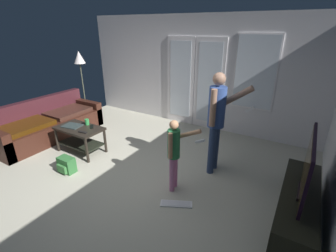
# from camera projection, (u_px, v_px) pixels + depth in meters

# --- Properties ---
(ground_plane) EXTENTS (5.85, 5.40, 0.02)m
(ground_plane) POSITION_uv_depth(u_px,v_px,m) (121.00, 176.00, 3.96)
(ground_plane) COLOR #AEAA97
(wall_back_with_doors) EXTENTS (5.85, 0.09, 2.57)m
(wall_back_with_doors) POSITION_uv_depth(u_px,v_px,m) (196.00, 74.00, 5.54)
(wall_back_with_doors) COLOR silver
(wall_back_with_doors) RESTS_ON ground_plane
(leather_couch) EXTENTS (0.90, 2.29, 0.82)m
(leather_couch) POSITION_uv_depth(u_px,v_px,m) (48.00, 125.00, 5.24)
(leather_couch) COLOR #371B13
(leather_couch) RESTS_ON ground_plane
(coffee_table) EXTENTS (0.91, 0.52, 0.51)m
(coffee_table) POSITION_uv_depth(u_px,v_px,m) (80.00, 134.00, 4.56)
(coffee_table) COLOR black
(coffee_table) RESTS_ON ground_plane
(tv_stand) EXTENTS (0.43, 1.68, 0.39)m
(tv_stand) POSITION_uv_depth(u_px,v_px,m) (297.00, 206.00, 3.00)
(tv_stand) COLOR black
(tv_stand) RESTS_ON ground_plane
(flat_screen_tv) EXTENTS (0.08, 1.15, 0.73)m
(flat_screen_tv) POSITION_uv_depth(u_px,v_px,m) (308.00, 167.00, 2.78)
(flat_screen_tv) COLOR black
(flat_screen_tv) RESTS_ON tv_stand
(person_adult) EXTENTS (0.66, 0.46, 1.66)m
(person_adult) POSITION_uv_depth(u_px,v_px,m) (217.00, 115.00, 3.71)
(person_adult) COLOR navy
(person_adult) RESTS_ON ground_plane
(person_child) EXTENTS (0.49, 0.34, 1.11)m
(person_child) POSITION_uv_depth(u_px,v_px,m) (175.00, 149.00, 3.38)
(person_child) COLOR pink
(person_child) RESTS_ON ground_plane
(floor_lamp) EXTENTS (0.28, 0.28, 1.72)m
(floor_lamp) POSITION_uv_depth(u_px,v_px,m) (80.00, 62.00, 5.98)
(floor_lamp) COLOR #35312B
(floor_lamp) RESTS_ON ground_plane
(backpack) EXTENTS (0.29, 0.21, 0.26)m
(backpack) POSITION_uv_depth(u_px,v_px,m) (66.00, 165.00, 4.00)
(backpack) COLOR #2F6833
(backpack) RESTS_ON ground_plane
(loose_keyboard) EXTENTS (0.45, 0.31, 0.02)m
(loose_keyboard) POSITION_uv_depth(u_px,v_px,m) (176.00, 204.00, 3.30)
(loose_keyboard) COLOR white
(loose_keyboard) RESTS_ON ground_plane
(laptop_closed) EXTENTS (0.38, 0.31, 0.02)m
(laptop_closed) POSITION_uv_depth(u_px,v_px,m) (72.00, 126.00, 4.56)
(laptop_closed) COLOR #2E3938
(laptop_closed) RESTS_ON coffee_table
(cup_near_edge) EXTENTS (0.08, 0.08, 0.12)m
(cup_near_edge) POSITION_uv_depth(u_px,v_px,m) (87.00, 122.00, 4.61)
(cup_near_edge) COLOR #2F8D43
(cup_near_edge) RESTS_ON coffee_table
(tv_remote_black) EXTENTS (0.16, 0.15, 0.02)m
(tv_remote_black) POSITION_uv_depth(u_px,v_px,m) (92.00, 127.00, 4.52)
(tv_remote_black) COLOR black
(tv_remote_black) RESTS_ON coffee_table
(dvd_remote_slim) EXTENTS (0.18, 0.07, 0.02)m
(dvd_remote_slim) POSITION_uv_depth(u_px,v_px,m) (83.00, 132.00, 4.28)
(dvd_remote_slim) COLOR black
(dvd_remote_slim) RESTS_ON coffee_table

